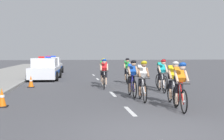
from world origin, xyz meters
TOP-DOWN VIEW (x-y plane):
  - ground_plane at (0.00, 0.00)m, footprint 160.00×160.00m
  - kerb_edge at (-4.75, 14.00)m, footprint 0.16×60.00m
  - lane_markings_centre at (0.00, 8.72)m, footprint 0.14×21.60m
  - cyclist_lead at (1.56, 2.61)m, footprint 0.45×1.72m
  - cyclist_second at (1.75, 3.77)m, footprint 0.45×1.72m
  - cyclist_third at (0.85, 4.66)m, footprint 0.43×1.72m
  - cyclist_fourth at (0.69, 5.84)m, footprint 0.42×1.72m
  - cyclist_fifth at (2.37, 7.19)m, footprint 0.43×1.72m
  - cyclist_sixth at (2.67, 8.21)m, footprint 0.43×1.72m
  - cyclist_seventh at (-0.13, 9.02)m, footprint 0.46×1.72m
  - cyclist_eighth at (-0.03, 10.57)m, footprint 0.42×1.72m
  - cyclist_ninth at (1.50, 11.43)m, footprint 0.45×1.72m
  - police_car_nearest at (-3.62, 14.82)m, footprint 2.14×4.47m
  - police_car_second at (-3.62, 20.84)m, footprint 2.09×4.45m
  - traffic_cone_near at (-3.94, 9.95)m, footprint 0.36×0.36m
  - traffic_cone_mid at (-4.11, 4.00)m, footprint 0.36×0.36m

SIDE VIEW (x-z plane):
  - ground_plane at x=0.00m, z-range 0.00..0.00m
  - lane_markings_centre at x=0.00m, z-range 0.00..0.01m
  - kerb_edge at x=-4.75m, z-range 0.00..0.13m
  - traffic_cone_near at x=-3.94m, z-range -0.01..0.63m
  - traffic_cone_mid at x=-4.11m, z-range -0.01..0.63m
  - police_car_nearest at x=-3.62m, z-range -0.12..1.48m
  - police_car_second at x=-3.62m, z-range -0.12..1.48m
  - cyclist_lead at x=1.56m, z-range 0.00..1.57m
  - cyclist_second at x=1.75m, z-range 0.00..1.57m
  - cyclist_third at x=0.85m, z-range 0.00..1.57m
  - cyclist_fourth at x=0.69m, z-range 0.00..1.57m
  - cyclist_fifth at x=2.37m, z-range 0.00..1.57m
  - cyclist_sixth at x=2.67m, z-range 0.00..1.57m
  - cyclist_seventh at x=-0.13m, z-range 0.00..1.57m
  - cyclist_eighth at x=-0.03m, z-range 0.00..1.57m
  - cyclist_ninth at x=1.50m, z-range 0.00..1.57m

